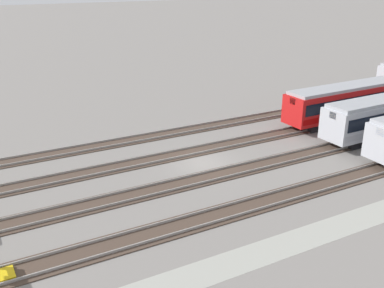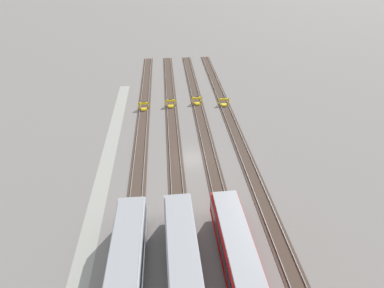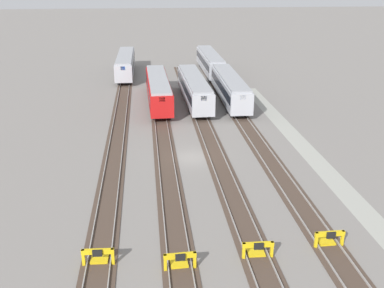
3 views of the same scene
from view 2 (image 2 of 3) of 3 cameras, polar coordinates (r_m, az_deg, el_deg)
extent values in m
plane|color=gray|center=(42.30, 0.13, -2.79)|extent=(400.00, 400.00, 0.00)
cube|color=#9E9E93|center=(43.07, -15.96, -3.55)|extent=(54.00, 2.00, 0.01)
cube|color=#47382D|center=(42.37, -10.01, -3.27)|extent=(90.00, 2.23, 0.06)
cube|color=gray|center=(42.24, -9.05, -3.11)|extent=(90.00, 0.07, 0.15)
cube|color=gray|center=(42.39, -10.99, -3.20)|extent=(90.00, 0.07, 0.15)
cube|color=#47382D|center=(42.16, -3.25, -2.94)|extent=(90.00, 2.24, 0.06)
cube|color=gray|center=(42.12, -2.28, -2.77)|extent=(90.00, 0.07, 0.15)
cube|color=gray|center=(42.09, -4.23, -2.87)|extent=(90.00, 0.07, 0.15)
cube|color=#47382D|center=(42.54, 3.47, -2.57)|extent=(90.00, 2.24, 0.06)
cube|color=gray|center=(42.58, 4.43, -2.40)|extent=(90.00, 0.07, 0.15)
cube|color=gray|center=(42.39, 2.52, -2.51)|extent=(90.00, 0.07, 0.15)
cube|color=#47382D|center=(43.49, 9.99, -2.17)|extent=(90.00, 2.23, 0.06)
cube|color=gray|center=(43.61, 10.91, -2.00)|extent=(90.00, 0.07, 0.15)
cube|color=gray|center=(43.26, 9.08, -2.12)|extent=(90.00, 0.07, 0.15)
cube|color=#ADAFB7|center=(27.16, -1.33, -24.82)|extent=(18.05, 3.15, 2.70)
cube|color=black|center=(26.88, -1.33, -24.46)|extent=(17.33, 3.18, 1.08)
cube|color=#9EA0A8|center=(27.81, -1.30, -25.63)|extent=(17.69, 3.17, 0.54)
cube|color=#999BA0|center=(25.89, -1.37, -23.09)|extent=(17.51, 2.86, 0.30)
cube|color=blue|center=(32.01, -2.85, -10.09)|extent=(0.09, 0.70, 0.56)
cube|color=black|center=(31.74, -2.26, -17.83)|extent=(3.64, 2.31, 0.70)
cube|color=#ADAFB7|center=(27.48, -12.87, -25.10)|extent=(18.04, 3.08, 2.70)
cube|color=black|center=(27.21, -12.97, -24.74)|extent=(17.32, 3.11, 1.08)
cube|color=#999BA0|center=(26.23, -13.32, -23.39)|extent=(17.50, 2.79, 0.30)
cube|color=blue|center=(32.27, -11.32, -10.44)|extent=(0.09, 0.70, 0.56)
cube|color=black|center=(32.01, -11.32, -18.14)|extent=(3.63, 2.30, 0.70)
cube|color=#B71414|center=(27.73, 9.87, -23.69)|extent=(18.05, 3.14, 2.70)
cube|color=black|center=(27.46, 9.95, -23.33)|extent=(17.33, 3.17, 1.08)
cube|color=#A80505|center=(28.37, 9.71, -24.52)|extent=(17.69, 3.16, 0.54)
cube|color=#999BA0|center=(26.49, 10.21, -21.94)|extent=(17.50, 2.85, 0.30)
cube|color=blue|center=(32.48, 6.02, -9.49)|extent=(0.09, 0.70, 0.56)
cube|color=black|center=(32.22, 6.97, -17.09)|extent=(3.64, 2.31, 0.70)
cube|color=gold|center=(55.90, -8.25, 7.30)|extent=(0.18, 0.18, 1.15)
cube|color=gold|center=(56.01, -10.10, 7.18)|extent=(0.18, 0.18, 1.15)
cube|color=gold|center=(55.76, -9.21, 7.63)|extent=(0.27, 2.00, 0.30)
cube|color=gold|center=(55.68, -9.14, 6.54)|extent=(1.12, 1.10, 0.18)
cube|color=black|center=(55.93, -9.21, 7.71)|extent=(0.13, 0.60, 0.44)
cube|color=gold|center=(56.45, -3.13, 7.89)|extent=(0.18, 0.18, 1.15)
cube|color=gold|center=(56.47, -4.97, 7.82)|extent=(0.18, 0.18, 1.15)
cube|color=gold|center=(56.27, -4.07, 8.25)|extent=(0.29, 2.01, 0.30)
cube|color=gold|center=(56.18, -4.03, 7.17)|extent=(1.13, 1.11, 0.18)
cube|color=black|center=(56.43, -4.07, 8.32)|extent=(0.13, 0.60, 0.44)
cube|color=gold|center=(57.46, 1.86, 8.41)|extent=(0.19, 0.19, 1.15)
cube|color=gold|center=(57.21, 0.06, 8.31)|extent=(0.19, 0.19, 1.15)
cube|color=gold|center=(57.14, 0.96, 8.75)|extent=(0.33, 2.01, 0.30)
cube|color=gold|center=(57.05, 1.04, 7.69)|extent=(1.15, 1.13, 0.18)
cube|color=black|center=(57.31, 0.94, 8.82)|extent=(0.15, 0.60, 0.44)
cube|color=gold|center=(57.32, 6.98, 8.11)|extent=(0.19, 0.19, 1.15)
cube|color=gold|center=(57.05, 5.18, 8.09)|extent=(0.19, 0.19, 1.15)
cube|color=gold|center=(57.00, 6.11, 8.49)|extent=(0.32, 2.01, 0.30)
cube|color=gold|center=(56.91, 6.13, 7.42)|extent=(1.14, 1.13, 0.18)
cube|color=black|center=(57.16, 6.08, 8.56)|extent=(0.15, 0.60, 0.44)
camera|label=1|loc=(56.98, -32.56, 17.56)|focal=42.00mm
camera|label=3|loc=(75.08, 0.45, 27.52)|focal=42.00mm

